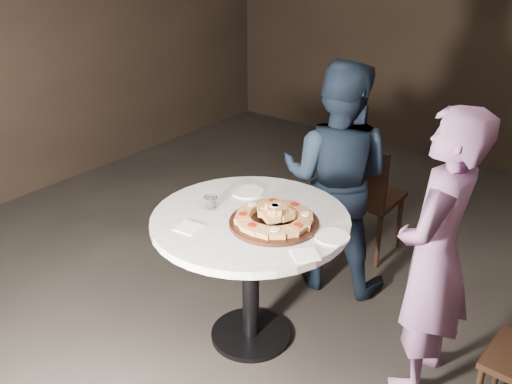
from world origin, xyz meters
TOP-DOWN VIEW (x-y plane):
  - floor at (0.00, 0.00)m, footprint 7.00×7.00m
  - table at (-0.14, -0.02)m, footprint 1.36×1.36m
  - serving_board at (0.01, -0.01)m, footprint 0.62×0.62m
  - focaccia_pile at (0.02, -0.01)m, footprint 0.43×0.42m
  - plate_left at (-0.34, 0.21)m, footprint 0.19×0.19m
  - plate_right at (0.33, 0.06)m, footprint 0.19×0.19m
  - water_glass at (-0.38, -0.08)m, footprint 0.10×0.10m
  - napkin_near at (-0.31, -0.32)m, footprint 0.14×0.14m
  - napkin_far at (0.31, -0.17)m, footprint 0.17×0.17m
  - chair_far at (-0.09, 1.22)m, footprint 0.43×0.44m
  - diner_navy at (-0.09, 0.80)m, footprint 0.87×0.76m
  - diner_teal at (0.79, 0.27)m, footprint 0.39×0.58m

SIDE VIEW (x-z plane):
  - floor at x=0.00m, z-range 0.00..0.00m
  - chair_far at x=-0.09m, z-range 0.07..0.96m
  - table at x=-0.14m, z-range 0.26..1.07m
  - diner_navy at x=-0.09m, z-range 0.00..1.54m
  - diner_teal at x=0.79m, z-range 0.00..1.55m
  - napkin_near at x=-0.31m, z-range 0.82..0.82m
  - napkin_far at x=0.31m, z-range 0.82..0.82m
  - plate_right at x=0.33m, z-range 0.82..0.83m
  - plate_left at x=-0.34m, z-range 0.82..0.83m
  - serving_board at x=0.01m, z-range 0.82..0.84m
  - water_glass at x=-0.38m, z-range 0.82..0.89m
  - focaccia_pile at x=0.02m, z-range 0.81..0.93m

